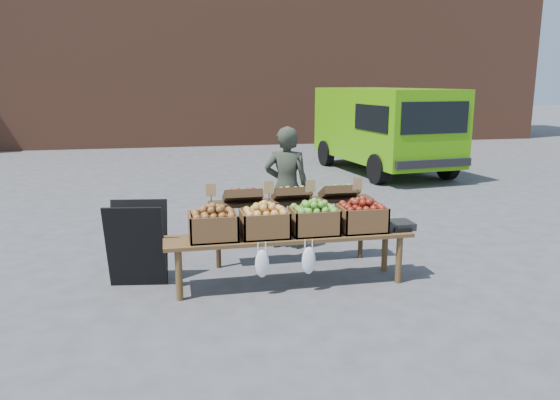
{
  "coord_description": "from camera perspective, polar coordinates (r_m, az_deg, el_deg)",
  "views": [
    {
      "loc": [
        -1.99,
        -5.84,
        2.21
      ],
      "look_at": [
        -0.7,
        0.22,
        0.85
      ],
      "focal_mm": 35.0,
      "sensor_mm": 36.0,
      "label": 1
    }
  ],
  "objects": [
    {
      "name": "crate_red_apples",
      "position": [
        5.97,
        3.58,
        -2.2
      ],
      "size": [
        0.5,
        0.4,
        0.28
      ],
      "primitive_type": null,
      "color": "#4A8526",
      "rests_on": "display_bench"
    },
    {
      "name": "chalkboard_sign",
      "position": [
        6.16,
        -14.68,
        -4.45
      ],
      "size": [
        0.66,
        0.43,
        0.94
      ],
      "primitive_type": null,
      "rotation": [
        0.0,
        0.0,
        -0.15
      ],
      "color": "black",
      "rests_on": "ground"
    },
    {
      "name": "brick_building",
      "position": [
        21.12,
        -6.86,
        19.87
      ],
      "size": [
        24.0,
        4.0,
        10.0
      ],
      "primitive_type": "cube",
      "color": "brown",
      "rests_on": "ground"
    },
    {
      "name": "crate_green_apples",
      "position": [
        6.13,
        8.54,
        -1.91
      ],
      "size": [
        0.5,
        0.4,
        0.28
      ],
      "primitive_type": null,
      "color": "maroon",
      "rests_on": "display_bench"
    },
    {
      "name": "crate_golden_apples",
      "position": [
        5.78,
        -7.0,
        -2.76
      ],
      "size": [
        0.5,
        0.4,
        0.28
      ],
      "primitive_type": null,
      "color": "brown",
      "rests_on": "display_bench"
    },
    {
      "name": "back_table",
      "position": [
        6.67,
        1.21,
        -2.3
      ],
      "size": [
        2.1,
        0.44,
        1.04
      ],
      "primitive_type": null,
      "color": "#342314",
      "rests_on": "ground"
    },
    {
      "name": "delivery_van",
      "position": [
        13.63,
        10.75,
        7.12
      ],
      "size": [
        2.58,
        4.74,
        2.03
      ],
      "primitive_type": null,
      "rotation": [
        0.0,
        0.0,
        0.12
      ],
      "color": "#4CA209",
      "rests_on": "ground"
    },
    {
      "name": "crate_russet_pears",
      "position": [
        5.85,
        -1.62,
        -2.49
      ],
      "size": [
        0.5,
        0.4,
        0.28
      ],
      "primitive_type": null,
      "color": "gold",
      "rests_on": "display_bench"
    },
    {
      "name": "ground",
      "position": [
        6.55,
        6.5,
        -7.42
      ],
      "size": [
        80.0,
        80.0,
        0.0
      ],
      "primitive_type": "plane",
      "color": "#4A4A4D"
    },
    {
      "name": "weighing_scale",
      "position": [
        6.32,
        12.14,
        -2.57
      ],
      "size": [
        0.34,
        0.3,
        0.08
      ],
      "primitive_type": "cube",
      "color": "black",
      "rests_on": "display_bench"
    },
    {
      "name": "vendor",
      "position": [
        7.24,
        0.7,
        1.28
      ],
      "size": [
        0.69,
        0.57,
        1.63
      ],
      "primitive_type": "imported",
      "rotation": [
        0.0,
        0.0,
        2.79
      ],
      "color": "#2E3427",
      "rests_on": "ground"
    },
    {
      "name": "display_bench",
      "position": [
        6.02,
        0.99,
        -6.26
      ],
      "size": [
        2.7,
        0.56,
        0.57
      ],
      "primitive_type": null,
      "color": "brown",
      "rests_on": "ground"
    }
  ]
}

